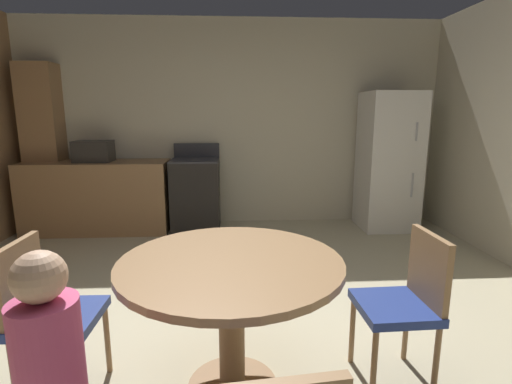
{
  "coord_description": "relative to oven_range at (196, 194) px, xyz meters",
  "views": [
    {
      "loc": [
        0.01,
        -2.15,
        1.52
      ],
      "look_at": [
        0.2,
        1.06,
        0.85
      ],
      "focal_mm": 27.21,
      "sensor_mm": 36.0,
      "label": 1
    }
  ],
  "objects": [
    {
      "name": "refrigerator",
      "position": [
        2.5,
        -0.05,
        0.41
      ],
      "size": [
        0.68,
        0.68,
        1.76
      ],
      "color": "white",
      "rests_on": "ground"
    },
    {
      "name": "microwave",
      "position": [
        -1.25,
        -0.0,
        0.56
      ],
      "size": [
        0.44,
        0.32,
        0.26
      ],
      "primitive_type": "cube",
      "color": "#2D2B28",
      "rests_on": "kitchen_counter"
    },
    {
      "name": "chair_east",
      "position": [
        1.44,
        -3.01,
        0.03
      ],
      "size": [
        0.41,
        0.41,
        0.87
      ],
      "rotation": [
        0.0,
        0.0,
        3.17
      ],
      "color": "#9E754C",
      "rests_on": "ground"
    },
    {
      "name": "dining_table",
      "position": [
        0.47,
        -3.04,
        0.13
      ],
      "size": [
        1.17,
        1.17,
        0.76
      ],
      "color": "#9E754C",
      "rests_on": "ground"
    },
    {
      "name": "kitchen_counter",
      "position": [
        -1.24,
        -0.0,
        -0.02
      ],
      "size": [
        1.79,
        0.6,
        0.9
      ],
      "primitive_type": "cube",
      "color": "#9E754C",
      "rests_on": "ground"
    },
    {
      "name": "ground_plane",
      "position": [
        0.48,
        -2.79,
        -0.47
      ],
      "size": [
        14.0,
        14.0,
        0.0
      ],
      "primitive_type": "plane",
      "color": "beige"
    },
    {
      "name": "wall_back",
      "position": [
        0.48,
        0.4,
        0.88
      ],
      "size": [
        5.83,
        0.12,
        2.7
      ],
      "primitive_type": "cube",
      "color": "beige",
      "rests_on": "ground"
    },
    {
      "name": "pantry_column",
      "position": [
        -1.92,
        0.18,
        0.58
      ],
      "size": [
        0.44,
        0.36,
        2.1
      ],
      "primitive_type": "cube",
      "color": "#9E754C",
      "rests_on": "ground"
    },
    {
      "name": "oven_range",
      "position": [
        0.0,
        0.0,
        0.0
      ],
      "size": [
        0.6,
        0.6,
        1.1
      ],
      "color": "black",
      "rests_on": "ground"
    },
    {
      "name": "chair_west",
      "position": [
        -0.5,
        -3.01,
        0.03
      ],
      "size": [
        0.41,
        0.41,
        0.87
      ],
      "rotation": [
        0.0,
        0.0,
        6.26
      ],
      "color": "#9E754C",
      "rests_on": "ground"
    }
  ]
}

